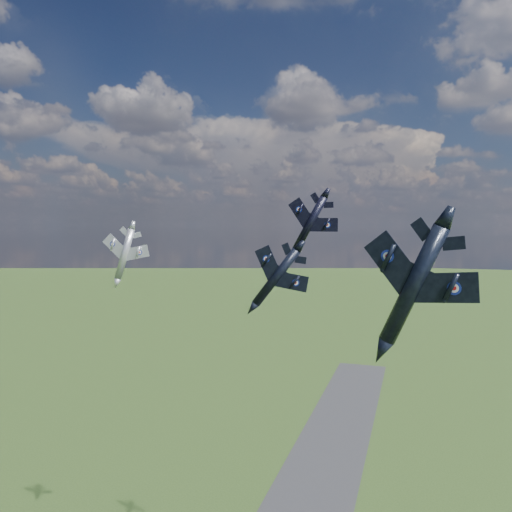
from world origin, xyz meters
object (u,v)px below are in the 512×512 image
(jet_lead_navy, at_px, (276,277))
(jet_left_silver, at_px, (125,254))
(jet_right_navy, at_px, (414,285))
(jet_high_navy, at_px, (310,223))

(jet_lead_navy, distance_m, jet_left_silver, 33.63)
(jet_right_navy, relative_size, jet_left_silver, 1.06)
(jet_lead_navy, height_order, jet_high_navy, jet_high_navy)
(jet_high_navy, xyz_separation_m, jet_left_silver, (-37.87, 1.43, -6.06))
(jet_lead_navy, height_order, jet_left_silver, jet_left_silver)
(jet_high_navy, bearing_deg, jet_left_silver, 175.35)
(jet_lead_navy, distance_m, jet_right_navy, 42.72)
(jet_lead_navy, xyz_separation_m, jet_high_navy, (4.85, 4.21, 9.06))
(jet_lead_navy, relative_size, jet_left_silver, 1.12)
(jet_lead_navy, height_order, jet_right_navy, jet_right_navy)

